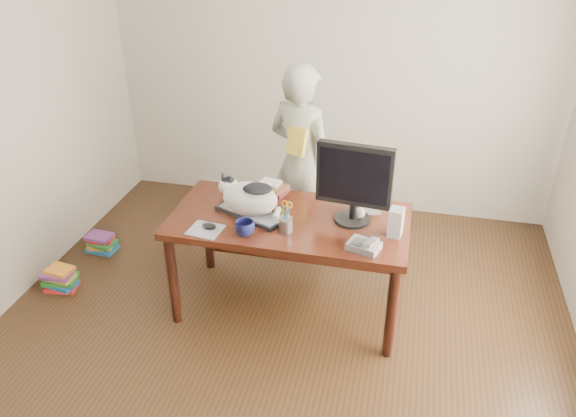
# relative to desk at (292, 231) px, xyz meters

# --- Properties ---
(room) EXTENTS (4.50, 4.50, 4.50)m
(room) POSITION_rel_desk_xyz_m (0.00, -0.68, 0.75)
(room) COLOR black
(room) RESTS_ON ground
(desk) EXTENTS (1.60, 0.80, 0.75)m
(desk) POSITION_rel_desk_xyz_m (0.00, 0.00, 0.00)
(desk) COLOR black
(desk) RESTS_ON ground
(keyboard) EXTENTS (0.53, 0.38, 0.03)m
(keyboard) POSITION_rel_desk_xyz_m (-0.26, -0.10, 0.16)
(keyboard) COLOR black
(keyboard) RESTS_ON desk
(cat) EXTENTS (0.48, 0.37, 0.28)m
(cat) POSITION_rel_desk_xyz_m (-0.28, -0.10, 0.29)
(cat) COLOR white
(cat) RESTS_ON keyboard
(monitor) EXTENTS (0.49, 0.26, 0.55)m
(monitor) POSITION_rel_desk_xyz_m (0.41, -0.04, 0.46)
(monitor) COLOR black
(monitor) RESTS_ON desk
(pen_cup) EXTENTS (0.10, 0.10, 0.23)m
(pen_cup) POSITION_rel_desk_xyz_m (0.01, -0.25, 0.21)
(pen_cup) COLOR gray
(pen_cup) RESTS_ON desk
(mousepad) EXTENTS (0.23, 0.21, 0.00)m
(mousepad) POSITION_rel_desk_xyz_m (-0.50, -0.36, 0.15)
(mousepad) COLOR #A2A6AD
(mousepad) RESTS_ON desk
(mouse) EXTENTS (0.10, 0.07, 0.04)m
(mouse) POSITION_rel_desk_xyz_m (-0.48, -0.34, 0.17)
(mouse) COLOR black
(mouse) RESTS_ON mousepad
(coffee_mug) EXTENTS (0.18, 0.18, 0.10)m
(coffee_mug) POSITION_rel_desk_xyz_m (-0.23, -0.35, 0.20)
(coffee_mug) COLOR #0C0E33
(coffee_mug) RESTS_ON desk
(phone) EXTENTS (0.22, 0.19, 0.09)m
(phone) POSITION_rel_desk_xyz_m (0.53, -0.35, 0.18)
(phone) COLOR slate
(phone) RESTS_ON desk
(speaker) EXTENTS (0.10, 0.11, 0.19)m
(speaker) POSITION_rel_desk_xyz_m (0.70, -0.14, 0.24)
(speaker) COLOR #9E9EA0
(speaker) RESTS_ON desk
(baseball) EXTENTS (0.08, 0.08, 0.08)m
(baseball) POSITION_rel_desk_xyz_m (0.45, 0.02, 0.19)
(baseball) COLOR white
(baseball) RESTS_ON desk
(book_stack) EXTENTS (0.26, 0.23, 0.08)m
(book_stack) POSITION_rel_desk_xyz_m (-0.21, 0.25, 0.18)
(book_stack) COLOR #4F151A
(book_stack) RESTS_ON desk
(calculator) EXTENTS (0.19, 0.22, 0.06)m
(calculator) POSITION_rel_desk_xyz_m (0.50, 0.18, 0.18)
(calculator) COLOR slate
(calculator) RESTS_ON desk
(person) EXTENTS (0.69, 0.59, 1.60)m
(person) POSITION_rel_desk_xyz_m (-0.09, 0.70, 0.20)
(person) COLOR beige
(person) RESTS_ON ground
(held_book) EXTENTS (0.17, 0.14, 0.21)m
(held_book) POSITION_rel_desk_xyz_m (-0.09, 0.53, 0.45)
(held_book) COLOR gold
(held_book) RESTS_ON person
(book_pile_a) EXTENTS (0.27, 0.22, 0.18)m
(book_pile_a) POSITION_rel_desk_xyz_m (-1.75, -0.28, -0.51)
(book_pile_a) COLOR red
(book_pile_a) RESTS_ON ground
(book_pile_b) EXTENTS (0.26, 0.20, 0.15)m
(book_pile_b) POSITION_rel_desk_xyz_m (-1.72, 0.27, -0.53)
(book_pile_b) COLOR #185694
(book_pile_b) RESTS_ON ground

